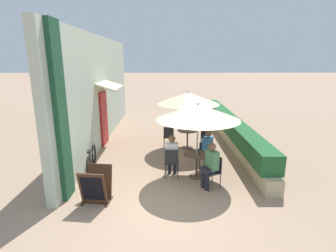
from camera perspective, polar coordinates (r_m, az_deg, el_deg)
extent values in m
plane|color=#9E7F66|center=(6.33, -1.09, -17.49)|extent=(120.00, 120.00, 0.00)
cube|color=#B2C1AD|center=(11.09, -14.30, 7.55)|extent=(0.24, 10.66, 4.20)
cube|color=#19472D|center=(6.57, -22.31, 2.41)|extent=(0.12, 0.56, 4.20)
cube|color=maroon|center=(10.71, -13.78, 1.64)|extent=(0.08, 0.96, 2.10)
cube|color=beige|center=(10.44, -12.53, 8.63)|extent=(0.78, 1.80, 0.30)
cube|color=tan|center=(11.37, 13.15, -1.87)|extent=(0.44, 9.66, 0.45)
cube|color=#235B2D|center=(11.25, 13.29, 0.60)|extent=(0.60, 9.18, 0.56)
cylinder|color=brown|center=(7.83, 6.17, -10.84)|extent=(0.44, 0.44, 0.02)
cylinder|color=brown|center=(7.69, 6.23, -8.54)|extent=(0.06, 0.06, 0.69)
cylinder|color=brown|center=(7.57, 6.30, -6.16)|extent=(0.75, 0.75, 0.02)
cylinder|color=#B7B7BC|center=(7.45, 6.38, -3.59)|extent=(0.04, 0.04, 2.10)
cone|color=beige|center=(7.23, 6.58, 3.10)|extent=(2.32, 2.32, 0.44)
sphere|color=#B7B7BC|center=(7.18, 6.63, 4.88)|extent=(0.07, 0.07, 0.07)
cube|color=#232328|center=(7.11, 9.34, -9.81)|extent=(0.53, 0.53, 0.04)
cube|color=#232328|center=(7.13, 10.64, -7.96)|extent=(0.19, 0.36, 0.42)
cylinder|color=#232328|center=(7.25, 7.25, -11.20)|extent=(0.02, 0.02, 0.45)
cylinder|color=#232328|center=(6.98, 8.88, -12.32)|extent=(0.02, 0.02, 0.45)
cylinder|color=#232328|center=(7.43, 9.63, -10.61)|extent=(0.02, 0.02, 0.45)
cylinder|color=#232328|center=(7.17, 11.31, -11.66)|extent=(0.02, 0.02, 0.45)
cylinder|color=#23232D|center=(7.17, 7.69, -11.43)|extent=(0.11, 0.11, 0.47)
cylinder|color=#23232D|center=(7.05, 8.42, -11.93)|extent=(0.11, 0.11, 0.47)
cube|color=#23232D|center=(7.03, 8.76, -9.36)|extent=(0.45, 0.42, 0.12)
cube|color=#4C8456|center=(6.99, 9.59, -7.30)|extent=(0.34, 0.40, 0.50)
sphere|color=brown|center=(6.85, 9.58, -4.46)|extent=(0.20, 0.20, 0.20)
cube|color=#232328|center=(8.25, 8.63, -6.27)|extent=(0.56, 0.56, 0.04)
cube|color=#232328|center=(8.26, 7.52, -4.67)|extent=(0.24, 0.33, 0.42)
cylinder|color=#232328|center=(8.12, 9.16, -8.37)|extent=(0.02, 0.02, 0.45)
cylinder|color=#232328|center=(8.42, 10.22, -7.56)|extent=(0.02, 0.02, 0.45)
cylinder|color=#232328|center=(8.26, 6.88, -7.87)|extent=(0.02, 0.02, 0.45)
cylinder|color=#232328|center=(8.56, 8.01, -7.09)|extent=(0.02, 0.02, 0.45)
cylinder|color=#23232D|center=(8.20, 9.46, -8.08)|extent=(0.11, 0.11, 0.47)
cylinder|color=#23232D|center=(8.33, 9.93, -7.72)|extent=(0.11, 0.11, 0.47)
cube|color=#23232D|center=(8.19, 9.22, -5.86)|extent=(0.47, 0.45, 0.12)
cube|color=teal|center=(8.15, 8.59, -4.07)|extent=(0.37, 0.40, 0.50)
sphere|color=brown|center=(8.04, 8.81, -1.59)|extent=(0.20, 0.20, 0.20)
cube|color=#232328|center=(7.66, 0.84, -7.77)|extent=(0.43, 0.43, 0.04)
cube|color=#232328|center=(7.41, 0.75, -6.81)|extent=(0.38, 0.06, 0.42)
cylinder|color=#232328|center=(7.91, 2.23, -8.82)|extent=(0.02, 0.02, 0.45)
cylinder|color=#232328|center=(7.93, -0.40, -8.75)|extent=(0.02, 0.02, 0.45)
cylinder|color=#232328|center=(7.58, 2.12, -9.89)|extent=(0.02, 0.02, 0.45)
cylinder|color=#232328|center=(7.60, -0.63, -9.81)|extent=(0.02, 0.02, 0.45)
cylinder|color=#23232D|center=(7.91, 1.50, -8.73)|extent=(0.11, 0.11, 0.47)
cylinder|color=#23232D|center=(7.92, 0.33, -8.70)|extent=(0.11, 0.11, 0.47)
cube|color=#23232D|center=(7.72, 0.88, -6.97)|extent=(0.33, 0.38, 0.12)
cube|color=white|center=(7.52, 0.84, -5.50)|extent=(0.36, 0.25, 0.50)
sphere|color=brown|center=(7.43, 0.86, -2.76)|extent=(0.20, 0.20, 0.20)
cylinder|color=#232328|center=(7.70, 6.51, -5.34)|extent=(0.07, 0.07, 0.09)
cylinder|color=brown|center=(10.20, 4.20, -4.68)|extent=(0.44, 0.44, 0.02)
cylinder|color=brown|center=(10.09, 4.24, -2.85)|extent=(0.06, 0.06, 0.69)
cylinder|color=brown|center=(10.00, 4.28, -0.98)|extent=(0.75, 0.75, 0.02)
cylinder|color=#B7B7BC|center=(9.91, 4.31, 1.01)|extent=(0.04, 0.04, 2.10)
cone|color=beige|center=(9.74, 4.41, 6.08)|extent=(2.32, 2.32, 0.44)
sphere|color=#B7B7BC|center=(9.71, 4.44, 7.41)|extent=(0.07, 0.07, 0.07)
cube|color=#232328|center=(10.12, 8.31, -2.34)|extent=(0.41, 0.41, 0.04)
cube|color=#232328|center=(10.24, 8.24, -0.92)|extent=(0.38, 0.04, 0.42)
cylinder|color=#232328|center=(10.00, 7.36, -3.87)|extent=(0.02, 0.02, 0.45)
cylinder|color=#232328|center=(10.04, 9.40, -3.87)|extent=(0.02, 0.02, 0.45)
cylinder|color=#232328|center=(10.34, 7.17, -3.24)|extent=(0.02, 0.02, 0.45)
cylinder|color=#232328|center=(10.38, 9.15, -3.24)|extent=(0.02, 0.02, 0.45)
cube|color=#232328|center=(10.06, 0.16, -2.30)|extent=(0.41, 0.41, 0.04)
cube|color=#232328|center=(9.82, 0.13, -1.43)|extent=(0.38, 0.04, 0.42)
cylinder|color=#232328|center=(10.29, 1.19, -3.22)|extent=(0.02, 0.02, 0.45)
cylinder|color=#232328|center=(10.30, -0.82, -3.20)|extent=(0.02, 0.02, 0.45)
cylinder|color=#232328|center=(9.95, 1.17, -3.84)|extent=(0.02, 0.02, 0.45)
cylinder|color=#232328|center=(9.96, -0.91, -3.83)|extent=(0.02, 0.02, 0.45)
cylinder|color=#232328|center=(10.04, 4.11, -0.57)|extent=(0.07, 0.07, 0.09)
torus|color=black|center=(8.87, -15.84, -5.99)|extent=(0.14, 0.67, 0.67)
torus|color=black|center=(7.89, -16.86, -8.65)|extent=(0.14, 0.67, 0.67)
cylinder|color=black|center=(8.31, -16.41, -6.06)|extent=(0.14, 0.82, 0.04)
cylinder|color=black|center=(8.20, -16.51, -7.61)|extent=(0.12, 0.61, 0.40)
cylinder|color=black|center=(8.01, -16.75, -6.11)|extent=(0.04, 0.04, 0.23)
cube|color=black|center=(7.97, -16.81, -5.32)|extent=(0.13, 0.23, 0.05)
cylinder|color=black|center=(8.71, -16.03, -3.91)|extent=(0.09, 0.46, 0.03)
cube|color=#422819|center=(6.78, -14.77, -11.55)|extent=(0.66, 0.30, 0.85)
cube|color=black|center=(6.79, -14.72, -11.35)|extent=(0.53, 0.22, 0.64)
cube|color=#422819|center=(6.45, -16.06, -13.06)|extent=(0.66, 0.30, 0.85)
cube|color=black|center=(6.42, -16.14, -13.00)|extent=(0.53, 0.22, 0.64)
cube|color=#422819|center=(6.71, -12.70, -15.75)|extent=(0.12, 0.48, 0.02)
cube|color=#422819|center=(6.91, -17.53, -15.13)|extent=(0.12, 0.48, 0.02)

